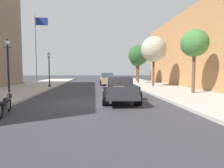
{
  "coord_description": "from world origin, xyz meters",
  "views": [
    {
      "loc": [
        0.01,
        -11.45,
        1.92
      ],
      "look_at": [
        1.23,
        1.63,
        1.0
      ],
      "focal_mm": 30.14,
      "sensor_mm": 36.0,
      "label": 1
    }
  ],
  "objects_px": {
    "street_tree_nearest": "(194,44)",
    "street_tree_farthest": "(137,61)",
    "street_lamp_near": "(8,64)",
    "street_tree_second": "(154,49)",
    "car_background_tan": "(107,79)",
    "motorcycle_parked": "(5,105)",
    "hotrod_truck_gunmetal": "(120,89)",
    "street_tree_third": "(138,55)",
    "street_lamp_far": "(49,67)",
    "flagpole": "(37,42)"
  },
  "relations": [
    {
      "from": "street_lamp_near",
      "to": "street_tree_second",
      "type": "distance_m",
      "value": 15.16
    },
    {
      "from": "car_background_tan",
      "to": "street_tree_third",
      "type": "height_order",
      "value": "street_tree_third"
    },
    {
      "from": "motorcycle_parked",
      "to": "street_tree_nearest",
      "type": "xyz_separation_m",
      "value": [
        11.84,
        5.99,
        3.64
      ]
    },
    {
      "from": "street_lamp_far",
      "to": "motorcycle_parked",
      "type": "bearing_deg",
      "value": -84.88
    },
    {
      "from": "street_tree_second",
      "to": "car_background_tan",
      "type": "bearing_deg",
      "value": 138.78
    },
    {
      "from": "car_background_tan",
      "to": "motorcycle_parked",
      "type": "bearing_deg",
      "value": -107.87
    },
    {
      "from": "motorcycle_parked",
      "to": "street_tree_second",
      "type": "bearing_deg",
      "value": 50.18
    },
    {
      "from": "street_lamp_far",
      "to": "street_tree_farthest",
      "type": "bearing_deg",
      "value": 40.33
    },
    {
      "from": "street_lamp_far",
      "to": "flagpole",
      "type": "distance_m",
      "value": 6.27
    },
    {
      "from": "street_tree_second",
      "to": "hotrod_truck_gunmetal",
      "type": "bearing_deg",
      "value": -118.75
    },
    {
      "from": "street_tree_nearest",
      "to": "street_tree_farthest",
      "type": "xyz_separation_m",
      "value": [
        -0.64,
        17.73,
        -0.38
      ]
    },
    {
      "from": "street_tree_third",
      "to": "motorcycle_parked",
      "type": "bearing_deg",
      "value": -118.99
    },
    {
      "from": "motorcycle_parked",
      "to": "car_background_tan",
      "type": "xyz_separation_m",
      "value": [
        5.58,
        17.32,
        0.33
      ]
    },
    {
      "from": "street_lamp_far",
      "to": "street_tree_nearest",
      "type": "relative_size",
      "value": 0.76
    },
    {
      "from": "flagpole",
      "to": "hotrod_truck_gunmetal",
      "type": "bearing_deg",
      "value": -57.58
    },
    {
      "from": "hotrod_truck_gunmetal",
      "to": "street_lamp_far",
      "type": "xyz_separation_m",
      "value": [
        -6.68,
        9.86,
        1.63
      ]
    },
    {
      "from": "hotrod_truck_gunmetal",
      "to": "street_lamp_far",
      "type": "height_order",
      "value": "street_lamp_far"
    },
    {
      "from": "street_lamp_far",
      "to": "street_tree_farthest",
      "type": "xyz_separation_m",
      "value": [
        12.38,
        10.51,
        1.32
      ]
    },
    {
      "from": "street_lamp_far",
      "to": "flagpole",
      "type": "xyz_separation_m",
      "value": [
        -2.53,
        4.63,
        3.39
      ]
    },
    {
      "from": "motorcycle_parked",
      "to": "flagpole",
      "type": "xyz_separation_m",
      "value": [
        -3.71,
        17.83,
        5.33
      ]
    },
    {
      "from": "street_tree_third",
      "to": "street_tree_farthest",
      "type": "bearing_deg",
      "value": 79.62
    },
    {
      "from": "motorcycle_parked",
      "to": "car_background_tan",
      "type": "bearing_deg",
      "value": 72.13
    },
    {
      "from": "street_tree_third",
      "to": "street_tree_farthest",
      "type": "height_order",
      "value": "street_tree_third"
    },
    {
      "from": "street_tree_farthest",
      "to": "car_background_tan",
      "type": "bearing_deg",
      "value": -131.27
    },
    {
      "from": "street_tree_third",
      "to": "car_background_tan",
      "type": "bearing_deg",
      "value": -165.94
    },
    {
      "from": "street_tree_second",
      "to": "street_lamp_far",
      "type": "bearing_deg",
      "value": 178.21
    },
    {
      "from": "hotrod_truck_gunmetal",
      "to": "street_tree_farthest",
      "type": "xyz_separation_m",
      "value": [
        5.71,
        20.37,
        2.95
      ]
    },
    {
      "from": "car_background_tan",
      "to": "street_tree_farthest",
      "type": "xyz_separation_m",
      "value": [
        5.61,
        6.4,
        2.94
      ]
    },
    {
      "from": "street_tree_third",
      "to": "street_tree_farthest",
      "type": "distance_m",
      "value": 5.34
    },
    {
      "from": "street_tree_nearest",
      "to": "street_tree_farthest",
      "type": "relative_size",
      "value": 1.08
    },
    {
      "from": "street_lamp_near",
      "to": "street_lamp_far",
      "type": "height_order",
      "value": "same"
    },
    {
      "from": "hotrod_truck_gunmetal",
      "to": "flagpole",
      "type": "bearing_deg",
      "value": 122.42
    },
    {
      "from": "hotrod_truck_gunmetal",
      "to": "motorcycle_parked",
      "type": "bearing_deg",
      "value": -148.69
    },
    {
      "from": "street_lamp_near",
      "to": "street_tree_third",
      "type": "xyz_separation_m",
      "value": [
        11.95,
        14.12,
        1.8
      ]
    },
    {
      "from": "motorcycle_parked",
      "to": "street_lamp_near",
      "type": "xyz_separation_m",
      "value": [
        -1.71,
        4.36,
        1.94
      ]
    },
    {
      "from": "hotrod_truck_gunmetal",
      "to": "car_background_tan",
      "type": "height_order",
      "value": "car_background_tan"
    },
    {
      "from": "street_lamp_near",
      "to": "street_tree_third",
      "type": "height_order",
      "value": "street_tree_third"
    },
    {
      "from": "hotrod_truck_gunmetal",
      "to": "street_tree_farthest",
      "type": "bearing_deg",
      "value": 74.35
    },
    {
      "from": "street_lamp_near",
      "to": "street_tree_nearest",
      "type": "xyz_separation_m",
      "value": [
        13.55,
        1.62,
        1.7
      ]
    },
    {
      "from": "motorcycle_parked",
      "to": "street_lamp_near",
      "type": "relative_size",
      "value": 0.54
    },
    {
      "from": "street_tree_third",
      "to": "flagpole",
      "type": "bearing_deg",
      "value": -177.32
    },
    {
      "from": "flagpole",
      "to": "street_tree_second",
      "type": "xyz_separation_m",
      "value": [
        14.41,
        -5.0,
        -1.38
      ]
    },
    {
      "from": "flagpole",
      "to": "street_tree_farthest",
      "type": "height_order",
      "value": "flagpole"
    },
    {
      "from": "hotrod_truck_gunmetal",
      "to": "street_tree_nearest",
      "type": "bearing_deg",
      "value": 22.64
    },
    {
      "from": "street_tree_farthest",
      "to": "street_lamp_near",
      "type": "bearing_deg",
      "value": -123.7
    },
    {
      "from": "street_tree_third",
      "to": "street_lamp_near",
      "type": "bearing_deg",
      "value": -130.24
    },
    {
      "from": "street_tree_nearest",
      "to": "street_tree_third",
      "type": "distance_m",
      "value": 12.6
    },
    {
      "from": "hotrod_truck_gunmetal",
      "to": "street_tree_second",
      "type": "height_order",
      "value": "street_tree_second"
    },
    {
      "from": "car_background_tan",
      "to": "street_tree_second",
      "type": "distance_m",
      "value": 7.71
    },
    {
      "from": "street_tree_nearest",
      "to": "street_tree_second",
      "type": "bearing_deg",
      "value": 99.43
    }
  ]
}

